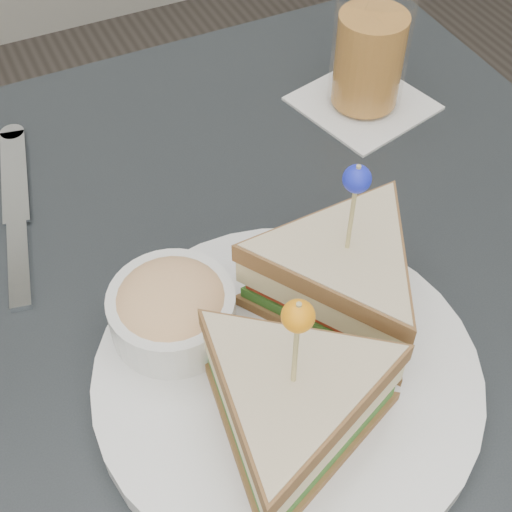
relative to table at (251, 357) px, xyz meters
name	(u,v)px	position (x,y,z in m)	size (l,w,h in m)	color
table	(251,357)	(0.00, 0.00, 0.00)	(0.80, 0.80, 0.75)	black
plate_meal	(296,344)	(0.00, -0.08, 0.12)	(0.34, 0.33, 0.17)	white
cutlery_knife	(16,215)	(-0.15, 0.19, 0.08)	(0.07, 0.25, 0.01)	silver
drink_set	(371,47)	(0.23, 0.20, 0.15)	(0.15, 0.15, 0.16)	white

